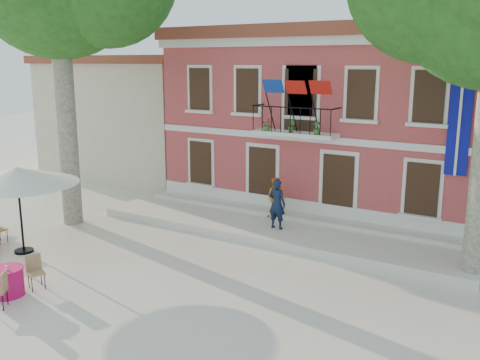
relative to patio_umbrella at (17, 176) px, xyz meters
name	(u,v)px	position (x,y,z in m)	size (l,w,h in m)	color
ground	(158,259)	(4.20, 1.79, -2.56)	(90.00, 90.00, 0.00)	beige
main_building	(340,116)	(6.20, 11.77, 1.22)	(13.50, 9.59, 7.50)	#BF4845
neighbor_west	(153,114)	(-5.30, 12.79, 0.66)	(9.40, 9.40, 6.40)	beige
terrace	(279,229)	(6.20, 6.19, -2.41)	(14.00, 3.40, 0.30)	silver
patio_umbrella	(17,176)	(0.00, 0.00, 0.00)	(3.82, 3.82, 2.84)	black
pedestrian_navy	(277,204)	(6.31, 5.78, -1.36)	(0.66, 0.43, 1.80)	#101C36
pedestrian_orange	(276,198)	(5.72, 6.87, -1.47)	(0.76, 0.59, 1.57)	orange
cafe_table_1	(7,280)	(2.51, -2.36, -2.13)	(1.73, 1.86, 0.95)	#CC134D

